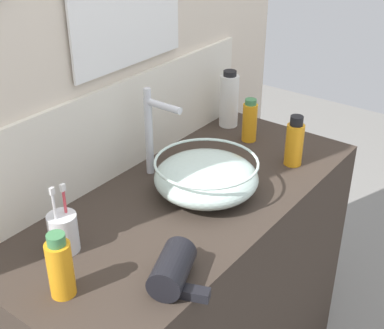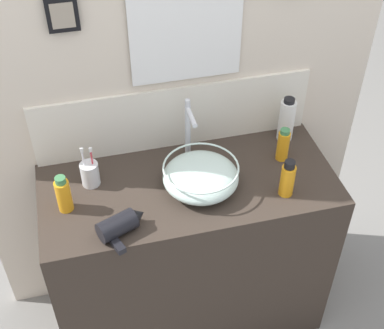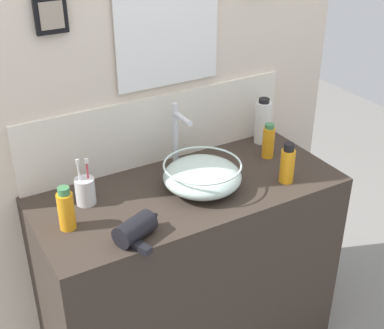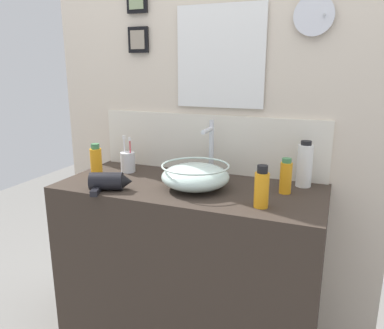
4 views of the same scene
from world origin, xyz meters
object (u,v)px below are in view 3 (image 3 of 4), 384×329
(faucet, at_px, (177,132))
(lotion_bottle, at_px, (263,122))
(soap_dispenser, at_px, (268,141))
(toothbrush_cup, at_px, (85,191))
(hair_drier, at_px, (139,228))
(glass_bowl_sink, at_px, (202,176))
(shampoo_bottle, at_px, (287,164))
(spray_bottle, at_px, (66,210))

(faucet, height_order, lotion_bottle, faucet)
(soap_dispenser, bearing_deg, toothbrush_cup, 177.11)
(hair_drier, distance_m, soap_dispenser, 0.75)
(lotion_bottle, bearing_deg, glass_bowl_sink, -153.94)
(soap_dispenser, height_order, lotion_bottle, lotion_bottle)
(toothbrush_cup, bearing_deg, soap_dispenser, -2.89)
(faucet, bearing_deg, hair_drier, -133.68)
(hair_drier, relative_size, toothbrush_cup, 1.05)
(faucet, xyz_separation_m, toothbrush_cup, (-0.42, -0.07, -0.11))
(lotion_bottle, bearing_deg, faucet, -177.85)
(faucet, distance_m, toothbrush_cup, 0.44)
(faucet, distance_m, soap_dispenser, 0.40)
(shampoo_bottle, xyz_separation_m, soap_dispenser, (0.06, 0.20, -0.00))
(soap_dispenser, bearing_deg, shampoo_bottle, -106.94)
(shampoo_bottle, bearing_deg, soap_dispenser, 73.06)
(glass_bowl_sink, relative_size, soap_dispenser, 1.97)
(spray_bottle, xyz_separation_m, lotion_bottle, (0.96, 0.20, 0.02))
(faucet, relative_size, hair_drier, 1.41)
(toothbrush_cup, height_order, spray_bottle, toothbrush_cup)
(shampoo_bottle, distance_m, soap_dispenser, 0.21)
(shampoo_bottle, height_order, soap_dispenser, shampoo_bottle)
(faucet, relative_size, toothbrush_cup, 1.47)
(glass_bowl_sink, relative_size, toothbrush_cup, 1.59)
(spray_bottle, distance_m, soap_dispenser, 0.90)
(glass_bowl_sink, xyz_separation_m, lotion_bottle, (0.44, 0.21, 0.04))
(soap_dispenser, bearing_deg, spray_bottle, -175.14)
(spray_bottle, height_order, soap_dispenser, spray_bottle)
(spray_bottle, height_order, shampoo_bottle, shampoo_bottle)
(hair_drier, height_order, soap_dispenser, soap_dispenser)
(faucet, height_order, spray_bottle, faucet)
(faucet, distance_m, shampoo_bottle, 0.45)
(faucet, distance_m, spray_bottle, 0.56)
(toothbrush_cup, bearing_deg, faucet, 9.56)
(faucet, xyz_separation_m, hair_drier, (-0.34, -0.35, -0.12))
(hair_drier, distance_m, toothbrush_cup, 0.29)
(glass_bowl_sink, relative_size, faucet, 1.08)
(toothbrush_cup, distance_m, shampoo_bottle, 0.77)
(hair_drier, bearing_deg, faucet, 46.32)
(toothbrush_cup, xyz_separation_m, lotion_bottle, (0.85, 0.09, 0.05))
(glass_bowl_sink, relative_size, shampoo_bottle, 1.81)
(spray_bottle, relative_size, lotion_bottle, 0.77)
(glass_bowl_sink, height_order, shampoo_bottle, shampoo_bottle)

